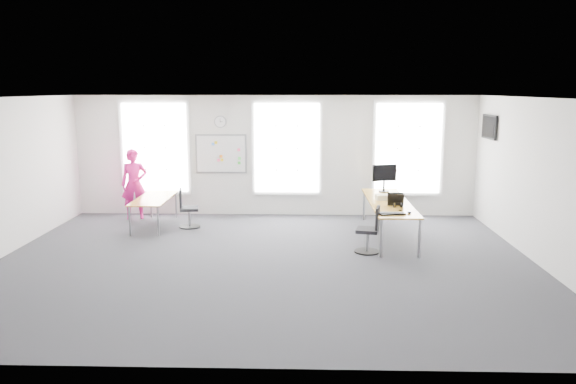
{
  "coord_description": "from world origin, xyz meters",
  "views": [
    {
      "loc": [
        0.73,
        -9.94,
        3.16
      ],
      "look_at": [
        0.41,
        1.2,
        1.1
      ],
      "focal_mm": 35.0,
      "sensor_mm": 36.0,
      "label": 1
    }
  ],
  "objects_px": {
    "desk_left": "(154,200)",
    "person": "(134,184)",
    "keyboard": "(392,214)",
    "monitor": "(384,175)",
    "chair_right": "(370,232)",
    "headphones": "(398,205)",
    "desk_right": "(389,204)",
    "chair_left": "(187,211)"
  },
  "relations": [
    {
      "from": "keyboard",
      "to": "headphones",
      "type": "relative_size",
      "value": 2.75
    },
    {
      "from": "headphones",
      "to": "chair_left",
      "type": "bearing_deg",
      "value": 153.05
    },
    {
      "from": "desk_right",
      "to": "person",
      "type": "distance_m",
      "value": 6.18
    },
    {
      "from": "chair_right",
      "to": "monitor",
      "type": "xyz_separation_m",
      "value": [
        0.58,
        2.38,
        0.76
      ]
    },
    {
      "from": "monitor",
      "to": "keyboard",
      "type": "bearing_deg",
      "value": -107.49
    },
    {
      "from": "desk_left",
      "to": "person",
      "type": "relative_size",
      "value": 1.08
    },
    {
      "from": "chair_left",
      "to": "person",
      "type": "bearing_deg",
      "value": 48.5
    },
    {
      "from": "desk_left",
      "to": "keyboard",
      "type": "xyz_separation_m",
      "value": [
        5.18,
        -2.02,
        0.16
      ]
    },
    {
      "from": "chair_right",
      "to": "keyboard",
      "type": "distance_m",
      "value": 0.56
    },
    {
      "from": "desk_left",
      "to": "chair_left",
      "type": "xyz_separation_m",
      "value": [
        0.78,
        -0.08,
        -0.22
      ]
    },
    {
      "from": "chair_right",
      "to": "monitor",
      "type": "height_order",
      "value": "monitor"
    },
    {
      "from": "desk_left",
      "to": "headphones",
      "type": "xyz_separation_m",
      "value": [
        5.38,
        -1.37,
        0.2
      ]
    },
    {
      "from": "chair_right",
      "to": "keyboard",
      "type": "xyz_separation_m",
      "value": [
        0.41,
        -0.03,
        0.38
      ]
    },
    {
      "from": "desk_left",
      "to": "person",
      "type": "height_order",
      "value": "person"
    },
    {
      "from": "person",
      "to": "keyboard",
      "type": "bearing_deg",
      "value": -42.49
    },
    {
      "from": "keyboard",
      "to": "desk_right",
      "type": "bearing_deg",
      "value": 72.05
    },
    {
      "from": "desk_right",
      "to": "monitor",
      "type": "bearing_deg",
      "value": 87.51
    },
    {
      "from": "keyboard",
      "to": "headphones",
      "type": "xyz_separation_m",
      "value": [
        0.2,
        0.65,
        0.04
      ]
    },
    {
      "from": "desk_right",
      "to": "chair_left",
      "type": "xyz_separation_m",
      "value": [
        -4.52,
        0.68,
        -0.33
      ]
    },
    {
      "from": "desk_left",
      "to": "keyboard",
      "type": "relative_size",
      "value": 3.72
    },
    {
      "from": "desk_right",
      "to": "headphones",
      "type": "relative_size",
      "value": 17.49
    },
    {
      "from": "person",
      "to": "headphones",
      "type": "relative_size",
      "value": 9.46
    },
    {
      "from": "chair_right",
      "to": "chair_left",
      "type": "bearing_deg",
      "value": -102.33
    },
    {
      "from": "keyboard",
      "to": "chair_right",
      "type": "bearing_deg",
      "value": 163.2
    },
    {
      "from": "desk_right",
      "to": "chair_left",
      "type": "relative_size",
      "value": 3.51
    },
    {
      "from": "chair_left",
      "to": "monitor",
      "type": "xyz_separation_m",
      "value": [
        4.57,
        0.47,
        0.76
      ]
    },
    {
      "from": "person",
      "to": "keyboard",
      "type": "distance_m",
      "value": 6.5
    },
    {
      "from": "chair_right",
      "to": "keyboard",
      "type": "bearing_deg",
      "value": 99.08
    },
    {
      "from": "person",
      "to": "monitor",
      "type": "distance_m",
      "value": 6.05
    },
    {
      "from": "desk_right",
      "to": "keyboard",
      "type": "xyz_separation_m",
      "value": [
        -0.12,
        -1.26,
        0.06
      ]
    },
    {
      "from": "person",
      "to": "desk_right",
      "type": "bearing_deg",
      "value": -31.42
    },
    {
      "from": "desk_left",
      "to": "chair_right",
      "type": "relative_size",
      "value": 2.02
    },
    {
      "from": "headphones",
      "to": "desk_right",
      "type": "bearing_deg",
      "value": 86.64
    },
    {
      "from": "chair_right",
      "to": "keyboard",
      "type": "height_order",
      "value": "chair_right"
    },
    {
      "from": "desk_right",
      "to": "keyboard",
      "type": "distance_m",
      "value": 1.27
    },
    {
      "from": "desk_left",
      "to": "chair_right",
      "type": "bearing_deg",
      "value": -22.65
    },
    {
      "from": "keyboard",
      "to": "monitor",
      "type": "distance_m",
      "value": 2.44
    },
    {
      "from": "keyboard",
      "to": "chair_left",
      "type": "bearing_deg",
      "value": 143.58
    },
    {
      "from": "desk_right",
      "to": "person",
      "type": "height_order",
      "value": "person"
    },
    {
      "from": "headphones",
      "to": "person",
      "type": "bearing_deg",
      "value": 149.05
    },
    {
      "from": "chair_left",
      "to": "chair_right",
      "type": "bearing_deg",
      "value": -126.15
    },
    {
      "from": "chair_right",
      "to": "headphones",
      "type": "distance_m",
      "value": 0.97
    }
  ]
}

